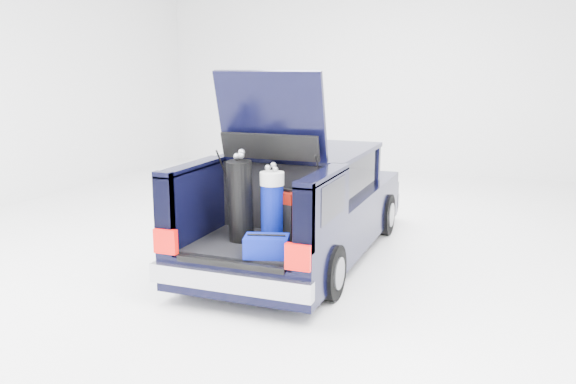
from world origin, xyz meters
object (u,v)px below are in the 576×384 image
at_px(black_golf_bag, 240,201).
at_px(blue_duffel, 267,246).
at_px(car, 304,205).
at_px(red_suitcase, 283,216).
at_px(blue_golf_bag, 272,207).

relative_size(black_golf_bag, blue_duffel, 1.98).
relative_size(car, black_golf_bag, 4.57).
height_order(red_suitcase, black_golf_bag, black_golf_bag).
height_order(car, black_golf_bag, car).
relative_size(red_suitcase, blue_duffel, 1.14).
distance_m(car, black_golf_bag, 1.66).
height_order(red_suitcase, blue_golf_bag, blue_golf_bag).
relative_size(car, blue_duffel, 9.03).
bearing_deg(black_golf_bag, blue_duffel, -42.06).
bearing_deg(blue_duffel, black_golf_bag, 124.06).
xyz_separation_m(red_suitcase, blue_duffel, (0.06, -0.63, -0.17)).
bearing_deg(blue_golf_bag, red_suitcase, 36.17).
bearing_deg(black_golf_bag, car, 81.53).
distance_m(red_suitcase, blue_golf_bag, 0.20).
relative_size(car, blue_golf_bag, 5.21).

